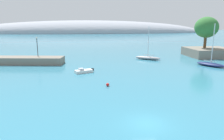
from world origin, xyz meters
The scene contains 10 objects.
water centered at (0.00, 0.00, 0.00)m, with size 600.00×600.00×0.00m, color teal.
shore_outcrop centered at (31.48, 40.94, 1.27)m, with size 12.99×11.29×2.54m, color gray.
tree_clump_shore centered at (30.21, 41.59, 8.77)m, with size 6.94×6.94×9.39m.
breakwater_rocks centered at (-20.34, 34.60, 0.90)m, with size 16.93×4.41×1.80m, color gray.
distant_ridge centered at (-5.49, 212.72, 0.00)m, with size 258.34×56.86×26.43m, color #999EA8.
sailboat_navy_near_shore centered at (23.25, 26.56, 0.54)m, with size 5.61×7.09×9.98m.
sailboat_grey_mid_mooring centered at (11.08, 37.62, 0.54)m, with size 7.16×5.73×9.20m.
motorboat_white_foreground centered at (-6.69, 23.39, 0.34)m, with size 4.08×2.87×0.99m.
mooring_buoy_red centered at (-2.71, 13.34, 0.26)m, with size 0.52×0.52×0.52m, color red.
harbor_lamp_post centered at (-18.31, 35.45, 4.74)m, with size 0.36×0.36×4.84m.
Camera 1 is at (-5.86, -18.92, 9.93)m, focal length 33.45 mm.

